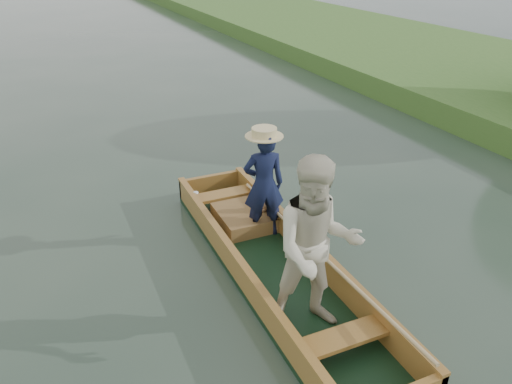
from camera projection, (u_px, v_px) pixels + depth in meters
name	position (u px, v px, depth m)	size (l,w,h in m)	color
ground	(275.00, 275.00, 6.55)	(120.00, 120.00, 0.00)	#283D30
trees_far	(6.00, 17.00, 9.49)	(21.78, 16.31, 4.73)	#47331E
punt	(290.00, 240.00, 5.92)	(1.21, 5.00, 2.10)	black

